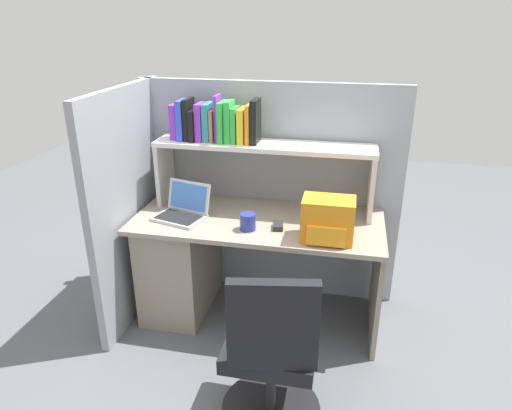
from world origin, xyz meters
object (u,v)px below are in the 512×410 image
Objects in this scene: laptop at (183,210)px; backpack at (328,220)px; computer_mouse at (278,226)px; paper_cup at (315,217)px; snack_canister at (248,222)px; office_chair at (272,361)px.

backpack reaches higher than laptop.
paper_cup is (0.22, 0.11, 0.03)m from computer_mouse.
snack_canister is at bearing -157.61° from paper_cup.
backpack reaches higher than paper_cup.
laptop is 0.63m from computer_mouse.
paper_cup is at bearing 4.48° from laptop.
office_chair is at bearing -97.14° from paper_cup.
office_chair reaches higher than snack_canister.
backpack reaches higher than office_chair.
snack_canister is at bearing -12.01° from laptop.
paper_cup is 0.43m from snack_canister.
laptop is 0.39× the size of office_chair.
computer_mouse is 0.11× the size of office_chair.
backpack is at bearing -115.85° from office_chair.
office_chair is at bearing -105.85° from backpack.
backpack reaches higher than snack_canister.
office_chair is at bearing -48.29° from laptop.
backpack is 3.20× the size of paper_cup.
paper_cup is at bearing -107.14° from office_chair.
backpack is 0.49m from snack_canister.
office_chair is (0.11, -0.79, -0.35)m from computer_mouse.
backpack is 0.33m from computer_mouse.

